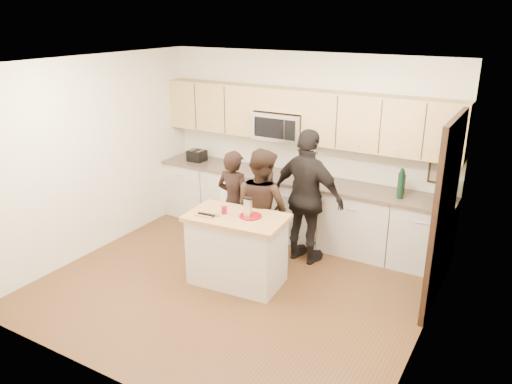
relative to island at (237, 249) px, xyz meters
The scene contains 21 objects.
floor 0.47m from the island, 83.54° to the right, with size 4.50×4.50×0.00m, color brown.
room_shell 1.28m from the island, 83.54° to the right, with size 4.52×4.02×2.71m.
back_cabinetry 1.59m from the island, 89.59° to the left, with size 4.50×0.66×0.94m.
upper_cabinetry 2.22m from the island, 88.53° to the left, with size 4.50×0.33×0.75m.
microwave 2.10m from the island, 99.98° to the left, with size 0.76×0.41×0.40m.
doorway 2.48m from the island, 19.64° to the left, with size 0.06×1.25×2.20m.
framed_picture 2.84m from the island, 43.84° to the left, with size 0.30×0.03×0.38m.
dish_towel 1.72m from the island, 123.81° to the left, with size 0.34×0.60×0.48m.
island is the anchor object (origin of this frame).
red_plate 0.49m from the island, 19.57° to the left, with size 0.27×0.27×0.02m, color maroon.
box_grater 0.60m from the island, ahead, with size 0.10×0.06×0.24m.
drink_glass 0.52m from the island, behind, with size 0.07×0.07×0.09m, color maroon.
cutting_board 0.59m from the island, 152.52° to the right, with size 0.23×0.16×0.02m, color tan.
tongs 0.59m from the island, 147.20° to the right, with size 0.22×0.03×0.02m, color black.
knife 0.54m from the island, 147.82° to the right, with size 0.21×0.02×0.01m, color silver.
toaster 2.42m from the island, 138.01° to the left, with size 0.27×0.23×0.18m.
bottle_cluster 2.49m from the island, 42.30° to the left, with size 0.67×0.34×0.41m.
orchid 2.76m from the island, 37.50° to the left, with size 0.27×0.22×0.50m, color #307A38.
woman_left 0.90m from the island, 124.32° to the left, with size 0.54×0.36×1.49m, color black.
woman_center 0.66m from the island, 85.60° to the left, with size 0.78×0.61×1.62m, color black.
woman_right 1.18m from the island, 63.26° to the left, with size 1.07×0.45×1.83m, color black.
Camera 1 is at (2.99, -4.59, 3.21)m, focal length 35.00 mm.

